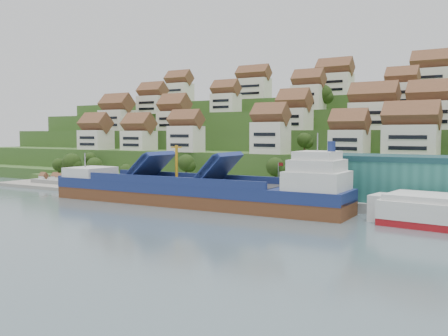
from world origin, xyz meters
The scene contains 10 objects.
ground centered at (0.00, 0.00, 0.00)m, with size 300.00×300.00×0.00m, color slate.
quay centered at (20.00, 15.00, 1.10)m, with size 180.00×14.00×2.20m, color gray.
pebble_beach centered at (-58.00, 12.00, 0.50)m, with size 45.00×20.00×1.00m, color gray.
hillside centered at (0.00, 103.55, 10.66)m, with size 260.00×128.00×31.00m.
hillside_village centered at (1.92, 60.80, 24.41)m, with size 157.20×64.83×28.80m.
hillside_trees centered at (-10.29, 43.26, 16.24)m, with size 137.58×62.84×31.08m.
warehouse centered at (52.00, 17.00, 7.20)m, with size 60.00×15.00×10.00m, color #276C63.
flagpole centered at (18.11, 10.00, 6.88)m, with size 1.28×0.16×8.00m.
beach_huts centered at (-60.00, 10.75, 2.10)m, with size 14.40×3.70×2.20m.
cargo_ship centered at (2.26, -0.66, 3.24)m, with size 76.75×13.87×16.94m.
Camera 1 is at (68.64, -96.49, 17.15)m, focal length 40.00 mm.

